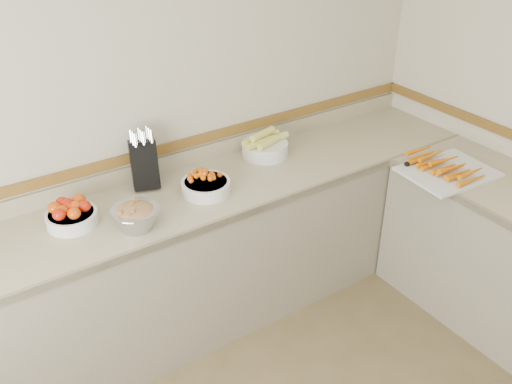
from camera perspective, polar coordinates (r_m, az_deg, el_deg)
back_wall at (r=3.23m, az=-11.77°, el=7.72°), size 4.00×0.00×4.00m
counter_back at (r=3.39m, az=-8.07°, el=-7.31°), size 4.00×0.65×1.08m
knife_block at (r=3.24m, az=-11.13°, el=2.87°), size 0.19×0.21×0.36m
tomato_bowl at (r=3.03m, az=-18.03°, el=-2.12°), size 0.26×0.26×0.13m
cherry_tomato_bowl at (r=3.17m, az=-5.04°, el=0.78°), size 0.28×0.28×0.14m
corn_bowl at (r=3.56m, az=0.88°, el=4.61°), size 0.32×0.29×0.17m
rhubarb_bowl at (r=2.90m, az=-11.95°, el=-2.38°), size 0.25×0.25×0.14m
cutting_board at (r=3.56m, az=18.48°, el=2.24°), size 0.54×0.47×0.07m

